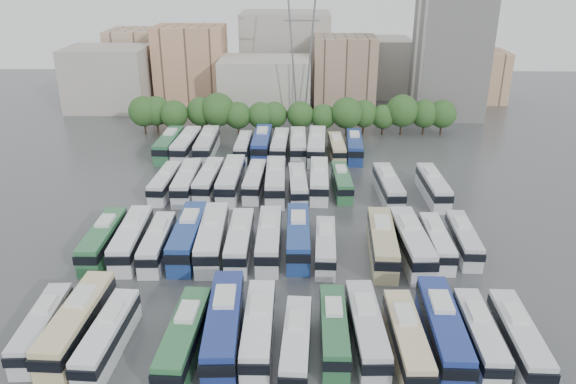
{
  "coord_description": "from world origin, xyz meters",
  "views": [
    {
      "loc": [
        1.95,
        -65.29,
        33.05
      ],
      "look_at": [
        0.32,
        5.65,
        3.0
      ],
      "focal_mm": 35.0,
      "sensor_mm": 36.0,
      "label": 1
    }
  ],
  "objects_px": {
    "bus_r0_s2": "(108,336)",
    "bus_r0_s4": "(185,338)",
    "bus_r2_s5": "(255,180)",
    "bus_r2_s2": "(187,181)",
    "bus_r3_s5": "(262,143)",
    "bus_r0_s0": "(42,327)",
    "bus_r2_s1": "(165,182)",
    "bus_r0_s11": "(443,329)",
    "bus_r0_s5": "(224,325)",
    "bus_r3_s4": "(243,146)",
    "bus_r1_s5": "(240,240)",
    "bus_r2_s13": "(433,186)",
    "apartment_tower": "(450,56)",
    "bus_r0_s12": "(479,335)",
    "bus_r3_s2": "(207,144)",
    "bus_r1_s13": "(463,239)",
    "bus_r0_s7": "(296,343)",
    "bus_r3_s10": "(354,146)",
    "bus_r2_s9": "(342,181)",
    "bus_r3_s6": "(280,145)",
    "bus_r3_s1": "(187,145)",
    "bus_r1_s10": "(382,242)",
    "bus_r2_s8": "(319,180)",
    "bus_r1_s4": "(212,237)",
    "bus_r3_s0": "(169,144)",
    "bus_r3_s7": "(298,145)",
    "bus_r1_s8": "(325,246)",
    "bus_r0_s1": "(78,323)",
    "bus_r2_s7": "(298,185)",
    "bus_r0_s9": "(366,329)",
    "bus_r1_s0": "(103,239)",
    "bus_r2_s11": "(388,186)",
    "electricity_pylon": "(302,33)",
    "bus_r3_s9": "(337,148)",
    "bus_r2_s3": "(209,180)",
    "bus_r1_s11": "(411,242)",
    "bus_r0_s13": "(518,338)",
    "bus_r2_s4": "(231,179)",
    "bus_r2_s6": "(275,180)",
    "bus_r3_s8": "(317,145)",
    "bus_r1_s1": "(132,238)",
    "bus_r1_s6": "(269,239)",
    "bus_r0_s8": "(334,330)",
    "bus_r0_s10": "(407,340)"
  },
  "relations": [
    {
      "from": "bus_r2_s13",
      "to": "bus_r3_s4",
      "type": "height_order",
      "value": "bus_r2_s13"
    },
    {
      "from": "bus_r1_s5",
      "to": "bus_r2_s2",
      "type": "height_order",
      "value": "bus_r2_s2"
    },
    {
      "from": "bus_r0_s11",
      "to": "bus_r2_s9",
      "type": "relative_size",
      "value": 1.19
    },
    {
      "from": "bus_r1_s10",
      "to": "bus_r2_s8",
      "type": "relative_size",
      "value": 1.05
    },
    {
      "from": "bus_r2_s4",
      "to": "bus_r3_s5",
      "type": "height_order",
      "value": "bus_r3_s5"
    },
    {
      "from": "bus_r1_s13",
      "to": "bus_r0_s11",
      "type": "bearing_deg",
      "value": -108.14
    },
    {
      "from": "bus_r3_s5",
      "to": "bus_r0_s0",
      "type": "bearing_deg",
      "value": -106.39
    },
    {
      "from": "bus_r0_s5",
      "to": "bus_r3_s4",
      "type": "relative_size",
      "value": 1.24
    },
    {
      "from": "bus_r1_s6",
      "to": "bus_r3_s1",
      "type": "bearing_deg",
      "value": 114.77
    },
    {
      "from": "bus_r0_s2",
      "to": "bus_r1_s11",
      "type": "xyz_separation_m",
      "value": [
        30.09,
        17.87,
        0.31
      ]
    },
    {
      "from": "bus_r0_s5",
      "to": "bus_r2_s9",
      "type": "bearing_deg",
      "value": 67.71
    },
    {
      "from": "bus_r0_s10",
      "to": "bus_r1_s0",
      "type": "height_order",
      "value": "bus_r1_s0"
    },
    {
      "from": "bus_r0_s1",
      "to": "bus_r0_s7",
      "type": "xyz_separation_m",
      "value": [
        20.07,
        -2.04,
        -0.33
      ]
    },
    {
      "from": "bus_r2_s3",
      "to": "bus_r2_s7",
      "type": "height_order",
      "value": "bus_r2_s3"
    },
    {
      "from": "bus_r2_s5",
      "to": "bus_r2_s2",
      "type": "bearing_deg",
      "value": -172.65
    },
    {
      "from": "bus_r0_s8",
      "to": "bus_r3_s1",
      "type": "bearing_deg",
      "value": 114.46
    },
    {
      "from": "bus_r2_s1",
      "to": "bus_r0_s11",
      "type": "bearing_deg",
      "value": -44.08
    },
    {
      "from": "bus_r2_s3",
      "to": "bus_r1_s10",
      "type": "bearing_deg",
      "value": -37.03
    },
    {
      "from": "bus_r0_s4",
      "to": "bus_r1_s8",
      "type": "height_order",
      "value": "bus_r0_s4"
    },
    {
      "from": "bus_r1_s13",
      "to": "bus_r2_s5",
      "type": "relative_size",
      "value": 0.94
    },
    {
      "from": "bus_r0_s7",
      "to": "bus_r3_s10",
      "type": "bearing_deg",
      "value": 82.5
    },
    {
      "from": "bus_r2_s11",
      "to": "bus_r0_s4",
      "type": "bearing_deg",
      "value": -125.56
    },
    {
      "from": "bus_r1_s13",
      "to": "bus_r3_s8",
      "type": "xyz_separation_m",
      "value": [
        -16.75,
        34.09,
        0.42
      ]
    },
    {
      "from": "bus_r2_s13",
      "to": "bus_r3_s1",
      "type": "height_order",
      "value": "bus_r3_s1"
    },
    {
      "from": "bus_r0_s0",
      "to": "bus_r2_s1",
      "type": "relative_size",
      "value": 0.96
    },
    {
      "from": "bus_r1_s8",
      "to": "bus_r3_s7",
      "type": "bearing_deg",
      "value": 97.39
    },
    {
      "from": "bus_r1_s4",
      "to": "bus_r3_s0",
      "type": "distance_m",
      "value": 37.85
    },
    {
      "from": "bus_r1_s0",
      "to": "bus_r0_s2",
      "type": "bearing_deg",
      "value": -71.11
    },
    {
      "from": "bus_r0_s13",
      "to": "bus_r1_s4",
      "type": "relative_size",
      "value": 0.87
    },
    {
      "from": "bus_r3_s7",
      "to": "bus_r0_s12",
      "type": "bearing_deg",
      "value": -73.4
    },
    {
      "from": "bus_r2_s2",
      "to": "bus_r2_s13",
      "type": "bearing_deg",
      "value": -1.98
    },
    {
      "from": "bus_r2_s2",
      "to": "bus_r3_s2",
      "type": "height_order",
      "value": "bus_r3_s2"
    },
    {
      "from": "bus_r3_s9",
      "to": "bus_r1_s13",
      "type": "bearing_deg",
      "value": -70.89
    },
    {
      "from": "bus_r0_s7",
      "to": "bus_r1_s5",
      "type": "height_order",
      "value": "bus_r1_s5"
    },
    {
      "from": "bus_r2_s2",
      "to": "bus_r2_s11",
      "type": "distance_m",
      "value": 29.81
    },
    {
      "from": "electricity_pylon",
      "to": "bus_r3_s0",
      "type": "bearing_deg",
      "value": -138.72
    },
    {
      "from": "bus_r0_s1",
      "to": "bus_r2_s7",
      "type": "xyz_separation_m",
      "value": [
        19.95,
        34.55,
        -0.23
      ]
    },
    {
      "from": "bus_r0_s4",
      "to": "apartment_tower",
      "type": "bearing_deg",
      "value": 65.78
    },
    {
      "from": "bus_r1_s1",
      "to": "bus_r0_s0",
      "type": "bearing_deg",
      "value": -103.75
    },
    {
      "from": "bus_r0_s12",
      "to": "bus_r3_s10",
      "type": "xyz_separation_m",
      "value": [
        -6.6,
        53.2,
        0.16
      ]
    },
    {
      "from": "bus_r2_s9",
      "to": "bus_r3_s6",
      "type": "height_order",
      "value": "bus_r3_s6"
    },
    {
      "from": "bus_r0_s9",
      "to": "bus_r0_s11",
      "type": "height_order",
      "value": "bus_r0_s11"
    },
    {
      "from": "bus_r2_s6",
      "to": "bus_r1_s13",
      "type": "bearing_deg",
      "value": -38.23
    },
    {
      "from": "bus_r3_s4",
      "to": "bus_r1_s11",
      "type": "bearing_deg",
      "value": -56.73
    },
    {
      "from": "bus_r0_s11",
      "to": "bus_r1_s8",
      "type": "xyz_separation_m",
      "value": [
        -9.93,
        16.12,
        -0.34
      ]
    },
    {
      "from": "apartment_tower",
      "to": "bus_r0_s12",
      "type": "bearing_deg",
      "value": -100.98
    },
    {
      "from": "bus_r0_s2",
      "to": "bus_r0_s4",
      "type": "height_order",
      "value": "bus_r0_s4"
    },
    {
      "from": "bus_r2_s3",
      "to": "bus_r3_s5",
      "type": "height_order",
      "value": "bus_r3_s5"
    },
    {
      "from": "bus_r0_s13",
      "to": "bus_r1_s10",
      "type": "bearing_deg",
      "value": 121.01
    },
    {
      "from": "bus_r2_s11",
      "to": "bus_r3_s5",
      "type": "distance_m",
      "value": 27.72
    }
  ]
}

